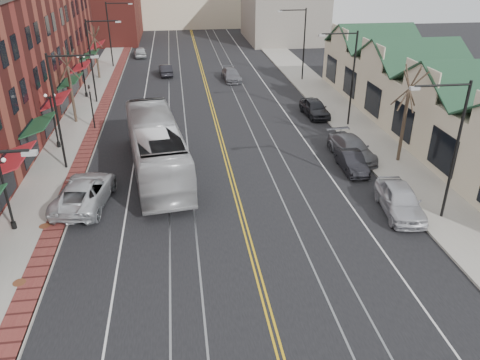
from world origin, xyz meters
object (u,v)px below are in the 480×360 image
object	(u,v)px
parked_car_b	(352,162)
parked_car_c	(352,148)
transit_bus	(156,147)
parked_suv	(85,192)
parked_car_a	(400,200)
parked_car_d	(315,108)

from	to	relation	value
parked_car_b	parked_car_c	xyz separation A→B (m)	(0.74, 2.07, 0.12)
transit_bus	parked_car_c	bearing A→B (deg)	174.60
parked_suv	parked_car_a	bearing A→B (deg)	176.97
parked_car_d	parked_car_a	bearing A→B (deg)	-94.14
transit_bus	parked_suv	world-z (taller)	transit_bus
parked_car_d	parked_car_b	bearing A→B (deg)	-97.66
parked_car_a	parked_car_d	bearing A→B (deg)	97.52
parked_car_c	parked_car_d	bearing A→B (deg)	83.36
parked_car_a	parked_car_c	size ratio (longest dim) A/B	0.94
parked_car_b	parked_car_c	size ratio (longest dim) A/B	0.75
transit_bus	parked_car_c	xyz separation A→B (m)	(14.30, 0.52, -1.11)
transit_bus	parked_car_d	distance (m)	17.72
parked_car_b	parked_car_d	xyz separation A→B (m)	(0.74, 11.96, 0.12)
transit_bus	parked_car_a	bearing A→B (deg)	144.37
transit_bus	parked_car_c	world-z (taller)	transit_bus
parked_suv	parked_car_c	xyz separation A→B (m)	(18.60, 4.58, -0.07)
parked_car_c	parked_suv	bearing A→B (deg)	-172.80
transit_bus	parked_car_d	world-z (taller)	transit_bus
parked_car_b	parked_suv	bearing A→B (deg)	-170.57
parked_car_a	parked_car_b	world-z (taller)	parked_car_a
parked_car_c	parked_car_a	bearing A→B (deg)	-96.64
parked_suv	parked_car_d	xyz separation A→B (m)	(18.60, 14.47, -0.07)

